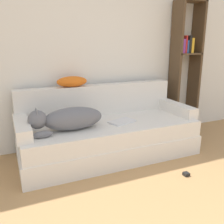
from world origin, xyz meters
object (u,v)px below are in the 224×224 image
Objects in this scene: couch at (109,139)px; bookshelf at (185,62)px; power_adapter at (186,174)px; laptop at (122,121)px; dog at (68,119)px; throw_pillow at (72,82)px.

bookshelf is (1.41, 0.38, 0.87)m from couch.
couch is 36.84× the size of power_adapter.
couch is 1.10× the size of bookshelf.
couch is at bearing 135.06° from laptop.
dog is 0.67m from laptop.
laptop is 0.79m from throw_pillow.
bookshelf reaches higher than dog.
throw_pillow is at bearing 120.37° from laptop.
throw_pillow is (-0.34, 0.36, 0.68)m from couch.
throw_pillow reaches higher than dog.
bookshelf is at bearing 53.99° from power_adapter.
laptop is at bearing 119.36° from power_adapter.
dog is 1.40m from power_adapter.
bookshelf is 1.80m from power_adapter.
dog is 0.59m from throw_pillow.
bookshelf reaches higher than throw_pillow.
throw_pillow is 1.71m from power_adapter.
power_adapter is (-0.85, -1.18, -1.07)m from bookshelf.
throw_pillow is (-0.48, 0.43, 0.45)m from laptop.
throw_pillow is (0.18, 0.45, 0.33)m from dog.
laptop is at bearing -160.46° from bookshelf.
dog is (-0.52, -0.09, 0.35)m from couch.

